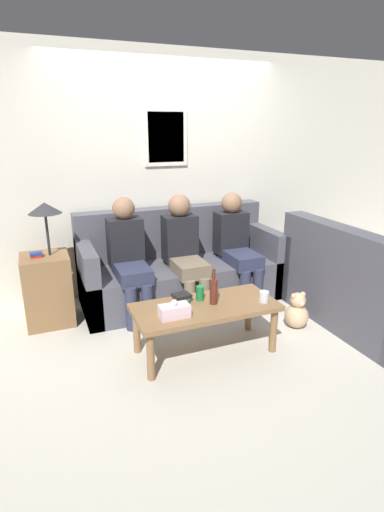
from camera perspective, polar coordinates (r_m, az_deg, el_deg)
The scene contains 15 objects.
ground_plane at distance 4.04m, azimuth 0.85°, elevation -8.59°, with size 16.00×16.00×0.00m, color beige.
wall_back at distance 4.54m, azimuth -3.82°, elevation 11.55°, with size 9.00×0.08×2.60m.
couch_main at distance 4.36m, azimuth -1.75°, elevation -1.87°, with size 2.12×0.84×0.97m.
couch_side at distance 4.10m, azimuth 22.87°, elevation -4.61°, with size 0.84×1.55×0.97m.
coffee_table at distance 3.29m, azimuth 1.92°, elevation -7.95°, with size 1.18×0.53×0.43m.
side_table_with_lamp at distance 4.02m, azimuth -19.92°, elevation -3.82°, with size 0.43×0.43×1.17m.
wine_bottle at distance 3.25m, azimuth 3.11°, elevation -4.93°, with size 0.06×0.06×0.31m.
drinking_glass at distance 3.36m, azimuth 10.24°, elevation -5.74°, with size 0.08×0.08×0.09m.
book_stack at distance 3.32m, azimuth -1.49°, elevation -5.94°, with size 0.15×0.14×0.07m.
soda_can at distance 3.34m, azimuth 1.14°, elevation -5.33°, with size 0.07×0.07×0.12m.
tissue_box at distance 3.05m, azimuth -2.53°, elevation -7.82°, with size 0.23×0.12×0.15m.
person_left at distance 3.93m, azimuth -9.04°, elevation 0.34°, with size 0.34×0.64×1.16m.
person_middle at distance 4.05m, azimuth -1.15°, elevation 1.12°, with size 0.34×0.64×1.16m.
person_right at distance 4.33m, azimuth 6.33°, elevation 1.95°, with size 0.34×0.66×1.14m.
teddy_bear at distance 3.90m, azimuth 14.76°, elevation -7.79°, with size 0.22×0.22×0.35m.
Camera 1 is at (-1.40, -3.33, 1.81)m, focal length 28.00 mm.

